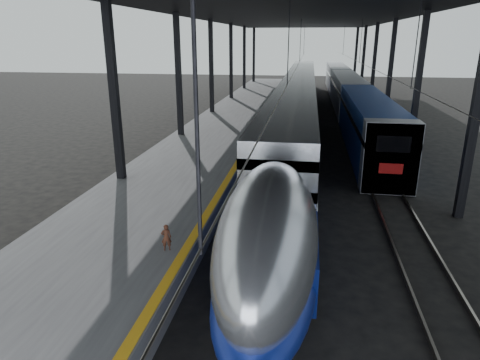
# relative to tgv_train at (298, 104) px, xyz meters

# --- Properties ---
(ground) EXTENTS (160.00, 160.00, 0.00)m
(ground) POSITION_rel_tgv_train_xyz_m (-2.00, -24.86, -1.92)
(ground) COLOR black
(ground) RESTS_ON ground
(platform) EXTENTS (6.00, 80.00, 1.00)m
(platform) POSITION_rel_tgv_train_xyz_m (-5.50, -4.86, -1.42)
(platform) COLOR #4C4C4F
(platform) RESTS_ON ground
(yellow_strip) EXTENTS (0.30, 80.00, 0.01)m
(yellow_strip) POSITION_rel_tgv_train_xyz_m (-2.70, -4.86, -0.91)
(yellow_strip) COLOR gold
(yellow_strip) RESTS_ON platform
(rails) EXTENTS (6.52, 80.00, 0.16)m
(rails) POSITION_rel_tgv_train_xyz_m (2.50, -4.86, -1.84)
(rails) COLOR slate
(rails) RESTS_ON ground
(canopy) EXTENTS (18.00, 75.00, 9.47)m
(canopy) POSITION_rel_tgv_train_xyz_m (-0.10, -4.86, 7.20)
(canopy) COLOR black
(canopy) RESTS_ON ground
(tgv_train) EXTENTS (2.86, 65.20, 4.10)m
(tgv_train) POSITION_rel_tgv_train_xyz_m (0.00, 0.00, 0.00)
(tgv_train) COLOR silver
(tgv_train) RESTS_ON ground
(second_train) EXTENTS (2.64, 56.05, 3.64)m
(second_train) POSITION_rel_tgv_train_xyz_m (5.00, 9.55, -0.07)
(second_train) COLOR navy
(second_train) RESTS_ON ground
(child) EXTENTS (0.37, 0.29, 0.88)m
(child) POSITION_rel_tgv_train_xyz_m (-3.28, -26.68, -0.48)
(child) COLOR #4F281A
(child) RESTS_ON platform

